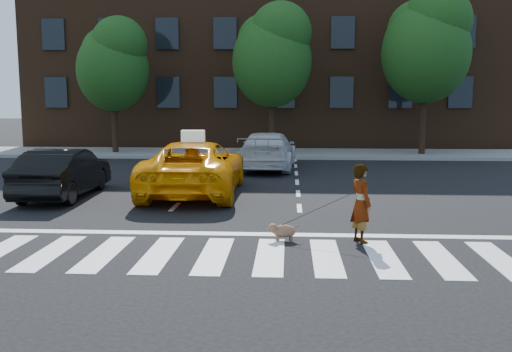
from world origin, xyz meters
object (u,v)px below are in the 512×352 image
Objects in this scene: tree_left at (113,61)px; taxi at (195,168)px; tree_mid at (273,52)px; dog at (282,231)px; black_sedan at (63,173)px; woman at (361,203)px; tree_right at (427,42)px; white_suv at (268,151)px.

tree_left is 1.17× the size of taxi.
tree_mid reaches higher than tree_left.
dog is at bearing -62.84° from tree_left.
dog is (6.19, -4.58, -0.47)m from black_sedan.
tree_left is 4.22× the size of woman.
taxi is (-8.93, -10.59, -4.49)m from tree_right.
woman is at bearing -13.07° from dog.
tree_mid is 16.56m from woman.
woman is (9.69, -15.90, -3.67)m from tree_left.
woman reaches higher than white_suv.
tree_mid is 6.36m from white_suv.
white_suv is 7.76× the size of dog.
white_suv is (5.50, 6.49, 0.03)m from black_sedan.
taxi is at bearing 74.77° from white_suv.
dog is at bearing 115.23° from taxi.
taxi is at bearing 14.31° from woman.
tree_right is at bearing -142.48° from white_suv.
dog is (-1.53, -0.01, -0.56)m from woman.
tree_right is 14.56m from taxi.
white_suv is (7.47, -4.83, -3.72)m from tree_left.
tree_left is 18.97m from woman.
tree_mid is at bearing 180.00° from tree_right.
woman is (2.22, -11.06, 0.05)m from white_suv.
black_sedan is at bearing 52.77° from white_suv.
tree_mid is 1.43× the size of white_suv.
tree_mid is at bearing 78.88° from dog.
tree_left reaches higher than dog.
tree_mid reaches higher than taxi.
tree_right is 12.05× the size of dog.
tree_right reaches higher than black_sedan.
dog is (-6.34, -15.91, -5.05)m from tree_right.
white_suv is at bearing -109.04° from taxi.
black_sedan is 2.71× the size of woman.
tree_right is 17.20m from woman.
tree_right is at bearing -138.78° from black_sedan.
tree_left is at bearing -63.03° from taxi.
taxi is at bearing -169.31° from black_sedan.
dog is (2.59, -5.32, -0.56)m from taxi.
black_sedan is 0.84× the size of white_suv.
black_sedan is (-3.60, -0.74, -0.08)m from taxi.
taxi is (5.57, -10.59, -3.67)m from tree_left.
white_suv reaches higher than black_sedan.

